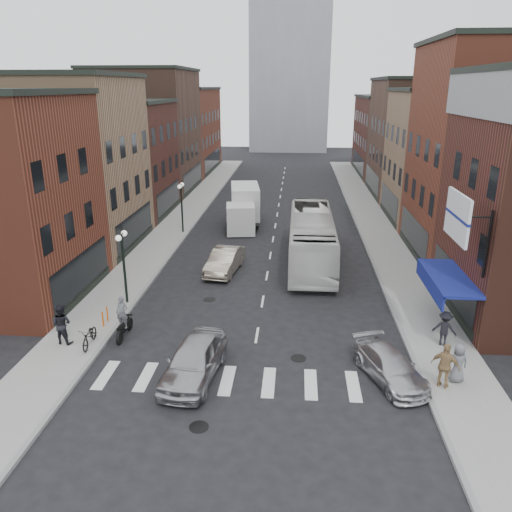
{
  "coord_description": "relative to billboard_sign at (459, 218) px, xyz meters",
  "views": [
    {
      "loc": [
        1.7,
        -20.48,
        11.39
      ],
      "look_at": [
        -0.5,
        6.6,
        2.12
      ],
      "focal_mm": 35.0,
      "sensor_mm": 36.0,
      "label": 1
    }
  ],
  "objects": [
    {
      "name": "streetlamp_near",
      "position": [
        -15.99,
        3.5,
        -3.22
      ],
      "size": [
        0.32,
        1.22,
        4.11
      ],
      "color": "black",
      "rests_on": "ground"
    },
    {
      "name": "sidewalk_left",
      "position": [
        -17.09,
        21.5,
        -6.06
      ],
      "size": [
        3.0,
        74.0,
        0.15
      ],
      "primitive_type": "cube",
      "color": "gray",
      "rests_on": "ground"
    },
    {
      "name": "ped_right_b",
      "position": [
        -0.92,
        -3.48,
        -5.04
      ],
      "size": [
        1.24,
        1.03,
        1.89
      ],
      "primitive_type": "imported",
      "rotation": [
        0.0,
        0.0,
        2.63
      ],
      "color": "#9C7B4F",
      "rests_on": "sidewalk_right"
    },
    {
      "name": "bldg_right_mid_b",
      "position": [
        6.41,
        23.5,
        -0.48
      ],
      "size": [
        10.3,
        10.2,
        11.3
      ],
      "color": "#987454",
      "rests_on": "ground"
    },
    {
      "name": "transit_bus",
      "position": [
        -5.77,
        11.39,
        -4.43
      ],
      "size": [
        2.88,
        12.24,
        3.41
      ],
      "primitive_type": "imported",
      "rotation": [
        0.0,
        0.0,
        -0.0
      ],
      "color": "silver",
      "rests_on": "ground"
    },
    {
      "name": "sedan_left_near",
      "position": [
        -10.85,
        -3.39,
        -5.32
      ],
      "size": [
        2.45,
        4.94,
        1.62
      ],
      "primitive_type": "imported",
      "rotation": [
        0.0,
        0.0,
        -0.12
      ],
      "color": "#A9A8AD",
      "rests_on": "ground"
    },
    {
      "name": "curb_left",
      "position": [
        -15.59,
        21.5,
        -6.13
      ],
      "size": [
        0.2,
        74.0,
        0.16
      ],
      "primitive_type": "cube",
      "color": "gray",
      "rests_on": "ground"
    },
    {
      "name": "ped_right_a",
      "position": [
        0.0,
        -0.01,
        -5.15
      ],
      "size": [
        1.19,
        0.93,
        1.66
      ],
      "primitive_type": "imported",
      "rotation": [
        0.0,
        0.0,
        2.71
      ],
      "color": "black",
      "rests_on": "sidewalk_right"
    },
    {
      "name": "parked_bicycle",
      "position": [
        -16.09,
        -1.36,
        -5.51
      ],
      "size": [
        0.77,
        1.85,
        0.95
      ],
      "primitive_type": "imported",
      "rotation": [
        0.0,
        0.0,
        0.08
      ],
      "color": "black",
      "rests_on": "sidewalk_left"
    },
    {
      "name": "ped_left_solo",
      "position": [
        -17.41,
        -1.23,
        -5.03
      ],
      "size": [
        1.0,
        0.68,
        1.91
      ],
      "primitive_type": "imported",
      "rotation": [
        0.0,
        0.0,
        2.98
      ],
      "color": "black",
      "rests_on": "sidewalk_left"
    },
    {
      "name": "ped_right_c",
      "position": [
        -0.28,
        -3.0,
        -5.16
      ],
      "size": [
        0.88,
        0.65,
        1.64
      ],
      "primitive_type": "imported",
      "rotation": [
        0.0,
        0.0,
        3.31
      ],
      "color": "slate",
      "rests_on": "sidewalk_right"
    },
    {
      "name": "distant_tower",
      "position": [
        -8.59,
        77.5,
        18.87
      ],
      "size": [
        14.0,
        14.0,
        50.0
      ],
      "primitive_type": "cube",
      "color": "#9399A0",
      "rests_on": "ground"
    },
    {
      "name": "motorcycle_rider",
      "position": [
        -14.89,
        -0.21,
        -5.15
      ],
      "size": [
        0.6,
        2.06,
        2.1
      ],
      "rotation": [
        0.0,
        0.0,
        -0.07
      ],
      "color": "black",
      "rests_on": "ground"
    },
    {
      "name": "billboard_sign",
      "position": [
        0.0,
        0.0,
        0.0
      ],
      "size": [
        1.52,
        3.0,
        3.7
      ],
      "color": "black",
      "rests_on": "ground"
    },
    {
      "name": "bldg_right_far_b",
      "position": [
        6.41,
        48.5,
        -0.98
      ],
      "size": [
        10.3,
        16.2,
        10.3
      ],
      "color": "#482419",
      "rests_on": "ground"
    },
    {
      "name": "bldg_right_mid_a",
      "position": [
        6.41,
        13.5,
        1.02
      ],
      "size": [
        10.3,
        10.2,
        14.3
      ],
      "color": "brown",
      "rests_on": "ground"
    },
    {
      "name": "bldg_left_far_a",
      "position": [
        -23.58,
        34.5,
        0.52
      ],
      "size": [
        10.3,
        12.2,
        13.3
      ],
      "color": "#482F24",
      "rests_on": "ground"
    },
    {
      "name": "sedan_left_far",
      "position": [
        -11.34,
        8.97,
        -5.38
      ],
      "size": [
        2.22,
        4.77,
        1.51
      ],
      "primitive_type": "imported",
      "rotation": [
        0.0,
        0.0,
        -0.14
      ],
      "color": "#B4A892",
      "rests_on": "ground"
    },
    {
      "name": "sidewalk_right",
      "position": [
        -0.09,
        21.5,
        -6.06
      ],
      "size": [
        3.0,
        74.0,
        0.15
      ],
      "primitive_type": "cube",
      "color": "gray",
      "rests_on": "ground"
    },
    {
      "name": "awning_blue",
      "position": [
        0.34,
        2.0,
        -3.5
      ],
      "size": [
        1.8,
        5.0,
        0.78
      ],
      "color": "navy",
      "rests_on": "ground"
    },
    {
      "name": "crosswalk_stripes",
      "position": [
        -8.59,
        -3.5,
        -6.13
      ],
      "size": [
        12.0,
        2.2,
        0.01
      ],
      "primitive_type": "cube",
      "color": "silver",
      "rests_on": "ground"
    },
    {
      "name": "bike_rack",
      "position": [
        -16.19,
        0.8,
        -5.58
      ],
      "size": [
        0.08,
        0.68,
        0.8
      ],
      "color": "#D8590C",
      "rests_on": "sidewalk_left"
    },
    {
      "name": "box_truck",
      "position": [
        -11.28,
        20.27,
        -4.5
      ],
      "size": [
        2.96,
        7.84,
        3.3
      ],
      "rotation": [
        0.0,
        0.0,
        0.14
      ],
      "color": "silver",
      "rests_on": "ground"
    },
    {
      "name": "curb_car",
      "position": [
        -2.88,
        -2.88,
        -5.53
      ],
      "size": [
        3.07,
        4.49,
        1.21
      ],
      "primitive_type": "imported",
      "rotation": [
        0.0,
        0.0,
        0.37
      ],
      "color": "#B8B7BD",
      "rests_on": "ground"
    },
    {
      "name": "ground",
      "position": [
        -8.59,
        -0.5,
        -6.13
      ],
      "size": [
        160.0,
        160.0,
        0.0
      ],
      "primitive_type": "plane",
      "color": "black",
      "rests_on": "ground"
    },
    {
      "name": "bldg_left_far_b",
      "position": [
        -23.58,
        48.5,
        -0.48
      ],
      "size": [
        10.3,
        16.2,
        11.3
      ],
      "color": "brown",
      "rests_on": "ground"
    },
    {
      "name": "bldg_right_far_a",
      "position": [
        6.41,
        34.5,
        0.02
      ],
      "size": [
        10.3,
        12.2,
        12.3
      ],
      "color": "#482F24",
      "rests_on": "ground"
    },
    {
      "name": "bldg_left_mid_a",
      "position": [
        -23.58,
        13.5,
        0.02
      ],
      "size": [
        10.3,
        10.2,
        12.3
      ],
      "color": "#987454",
      "rests_on": "ground"
    },
    {
      "name": "bldg_left_mid_b",
      "position": [
        -23.58,
        23.5,
        -0.98
      ],
      "size": [
        10.3,
        10.2,
        10.3
      ],
      "color": "#482419",
      "rests_on": "ground"
    },
    {
      "name": "curb_right",
      "position": [
        -1.59,
        21.5,
        -6.13
      ],
      "size": [
        0.2,
        74.0,
        0.16
      ],
      "primitive_type": "cube",
      "color": "gray",
      "rests_on": "ground"
    },
    {
      "name": "streetlamp_far",
      "position": [
        -15.99,
        17.5,
        -3.22
      ],
      "size": [
        0.32,
        1.22,
        4.11
      ],
      "color": "black",
      "rests_on": "ground"
    }
  ]
}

